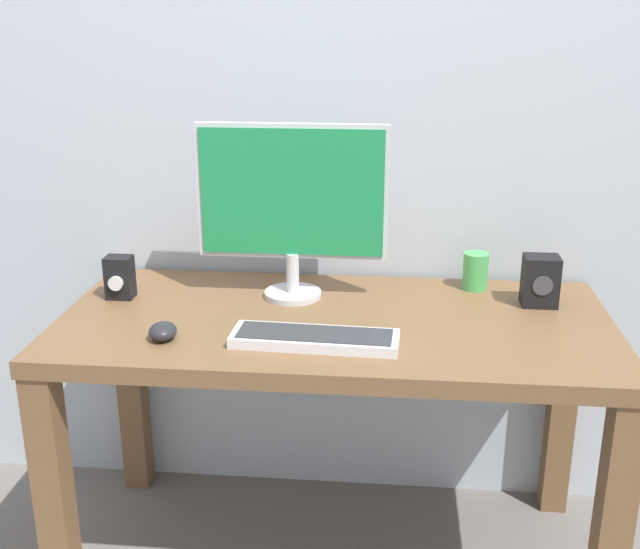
% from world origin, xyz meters
% --- Properties ---
extents(wall_back, '(2.53, 0.04, 3.00)m').
position_xyz_m(wall_back, '(0.00, 0.39, 1.50)').
color(wall_back, '#B2BCC6').
rests_on(wall_back, ground_plane).
extents(desk, '(1.47, 0.70, 0.76)m').
position_xyz_m(desk, '(0.00, 0.00, 0.63)').
color(desk, brown).
rests_on(desk, ground_plane).
extents(monitor, '(0.53, 0.16, 0.49)m').
position_xyz_m(monitor, '(-0.13, 0.16, 1.04)').
color(monitor, silver).
rests_on(monitor, desk).
extents(keyboard_primary, '(0.42, 0.15, 0.03)m').
position_xyz_m(keyboard_primary, '(-0.04, -0.18, 0.77)').
color(keyboard_primary, silver).
rests_on(keyboard_primary, desk).
extents(mouse, '(0.08, 0.09, 0.04)m').
position_xyz_m(mouse, '(-0.41, -0.19, 0.78)').
color(mouse, '#232328').
rests_on(mouse, desk).
extents(speaker_right, '(0.10, 0.08, 0.14)m').
position_xyz_m(speaker_right, '(0.56, 0.15, 0.83)').
color(speaker_right, black).
rests_on(speaker_right, desk).
extents(audio_controller, '(0.07, 0.07, 0.12)m').
position_xyz_m(audio_controller, '(-0.62, 0.09, 0.82)').
color(audio_controller, black).
rests_on(audio_controller, desk).
extents(coffee_mug, '(0.07, 0.07, 0.11)m').
position_xyz_m(coffee_mug, '(0.39, 0.27, 0.81)').
color(coffee_mug, '#4CB259').
rests_on(coffee_mug, desk).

